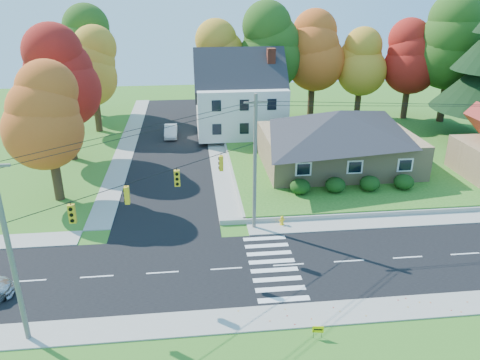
% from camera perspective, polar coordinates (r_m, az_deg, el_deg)
% --- Properties ---
extents(ground, '(120.00, 120.00, 0.00)m').
position_cam_1_polar(ground, '(30.62, 5.92, -10.27)').
color(ground, '#3D7923').
extents(road_main, '(90.00, 8.00, 0.02)m').
position_cam_1_polar(road_main, '(30.62, 5.92, -10.25)').
color(road_main, black).
rests_on(road_main, ground).
extents(road_cross, '(8.00, 44.00, 0.02)m').
position_cam_1_polar(road_cross, '(53.72, -8.28, 4.44)').
color(road_cross, black).
rests_on(road_cross, ground).
extents(sidewalk_north, '(90.00, 2.00, 0.08)m').
position_cam_1_polar(sidewalk_north, '(34.81, 4.23, -5.79)').
color(sidewalk_north, '#9C9A90').
rests_on(sidewalk_north, ground).
extents(sidewalk_south, '(90.00, 2.00, 0.08)m').
position_cam_1_polar(sidewalk_south, '(26.66, 8.21, -15.97)').
color(sidewalk_south, '#9C9A90').
rests_on(sidewalk_south, ground).
extents(lawn, '(30.00, 30.00, 0.50)m').
position_cam_1_polar(lawn, '(52.40, 15.20, 3.67)').
color(lawn, '#3D7923').
rests_on(lawn, ground).
extents(ranch_house, '(14.60, 10.60, 5.40)m').
position_cam_1_polar(ranch_house, '(45.35, 11.87, 5.08)').
color(ranch_house, tan).
rests_on(ranch_house, lawn).
extents(colonial_house, '(10.40, 8.40, 9.60)m').
position_cam_1_polar(colonial_house, '(54.72, 0.06, 9.98)').
color(colonial_house, silver).
rests_on(colonial_house, lawn).
extents(hedge_row, '(10.70, 1.70, 1.27)m').
position_cam_1_polar(hedge_row, '(40.42, 13.57, -0.48)').
color(hedge_row, '#163A10').
rests_on(hedge_row, lawn).
extents(traffic_infrastructure, '(38.10, 10.66, 10.00)m').
position_cam_1_polar(traffic_infrastructure, '(29.35, 5.49, -0.38)').
color(traffic_infrastructure, '#666059').
rests_on(traffic_infrastructure, ground).
extents(tree_lot_0, '(6.72, 6.72, 12.51)m').
position_cam_1_polar(tree_lot_0, '(59.77, -2.61, 14.66)').
color(tree_lot_0, '#3F2A19').
rests_on(tree_lot_0, lawn).
extents(tree_lot_1, '(7.84, 7.84, 14.60)m').
position_cam_1_polar(tree_lot_1, '(59.31, 3.46, 15.86)').
color(tree_lot_1, '#3F2A19').
rests_on(tree_lot_1, lawn).
extents(tree_lot_2, '(7.28, 7.28, 13.56)m').
position_cam_1_polar(tree_lot_2, '(61.64, 8.99, 15.28)').
color(tree_lot_2, '#3F2A19').
rests_on(tree_lot_2, lawn).
extents(tree_lot_3, '(6.16, 6.16, 11.47)m').
position_cam_1_polar(tree_lot_3, '(62.70, 14.62, 13.76)').
color(tree_lot_3, '#3F2A19').
rests_on(tree_lot_3, lawn).
extents(tree_lot_4, '(6.72, 6.72, 12.51)m').
position_cam_1_polar(tree_lot_4, '(64.06, 20.17, 13.90)').
color(tree_lot_4, '#3F2A19').
rests_on(tree_lot_4, lawn).
extents(tree_lot_5, '(8.40, 8.40, 15.64)m').
position_cam_1_polar(tree_lot_5, '(63.95, 24.53, 15.04)').
color(tree_lot_5, '#3F2A19').
rests_on(tree_lot_5, lawn).
extents(tree_west_0, '(6.16, 6.16, 11.47)m').
position_cam_1_polar(tree_west_0, '(39.82, -22.50, 7.23)').
color(tree_west_0, '#3F2A19').
rests_on(tree_west_0, ground).
extents(tree_west_1, '(7.28, 7.28, 13.56)m').
position_cam_1_polar(tree_west_1, '(49.26, -20.90, 11.71)').
color(tree_west_1, '#3F2A19').
rests_on(tree_west_1, ground).
extents(tree_west_2, '(6.72, 6.72, 12.51)m').
position_cam_1_polar(tree_west_2, '(58.79, -17.60, 13.04)').
color(tree_west_2, '#3F2A19').
rests_on(tree_west_2, ground).
extents(tree_west_3, '(7.84, 7.84, 14.60)m').
position_cam_1_polar(tree_west_3, '(66.78, -18.25, 15.14)').
color(tree_west_3, '#3F2A19').
rests_on(tree_west_3, ground).
extents(white_car, '(1.46, 4.16, 1.37)m').
position_cam_1_polar(white_car, '(55.99, -8.43, 5.92)').
color(white_car, silver).
rests_on(white_car, road_cross).
extents(fire_hydrant, '(0.45, 0.35, 0.78)m').
position_cam_1_polar(fire_hydrant, '(35.05, 5.14, -4.99)').
color(fire_hydrant, yellow).
rests_on(fire_hydrant, ground).
extents(yard_sign, '(0.57, 0.12, 0.72)m').
position_cam_1_polar(yard_sign, '(25.09, 9.49, -17.56)').
color(yard_sign, black).
rests_on(yard_sign, ground).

